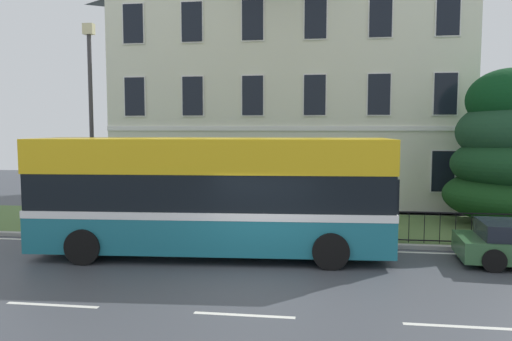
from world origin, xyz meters
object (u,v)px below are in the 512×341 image
at_px(evergreen_tree, 512,155).
at_px(single_decker_bus, 212,194).
at_px(street_lamp_post, 91,114).
at_px(georgian_townhouse, 291,78).

bearing_deg(evergreen_tree, single_decker_bus, -152.05).
xyz_separation_m(evergreen_tree, street_lamp_post, (-14.63, -2.77, 1.48)).
bearing_deg(georgian_townhouse, single_decker_bus, -96.39).
relative_size(evergreen_tree, street_lamp_post, 0.80).
height_order(single_decker_bus, street_lamp_post, street_lamp_post).
height_order(georgian_townhouse, evergreen_tree, georgian_townhouse).
relative_size(georgian_townhouse, street_lamp_post, 2.30).
bearing_deg(street_lamp_post, single_decker_bus, -27.18).
height_order(evergreen_tree, street_lamp_post, street_lamp_post).
bearing_deg(single_decker_bus, evergreen_tree, 24.13).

